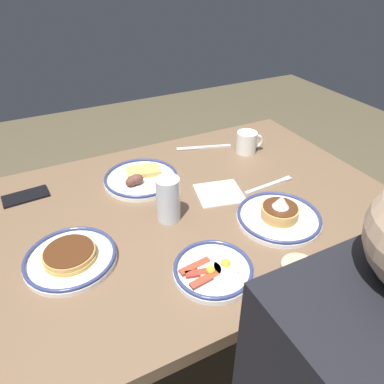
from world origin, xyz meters
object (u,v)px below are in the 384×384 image
at_px(butter_knife, 204,147).
at_px(drinking_glass, 168,201).
at_px(plate_far_companion, 279,216).
at_px(plate_near_main, 141,178).
at_px(cell_phone, 26,196).
at_px(fork_near, 269,185).
at_px(coffee_mug, 247,142).
at_px(paper_napkin, 219,193).
at_px(plate_far_side, 70,257).
at_px(plate_center_pancakes, 213,270).

bearing_deg(butter_knife, drinking_glass, 49.05).
xyz_separation_m(plate_far_companion, drinking_glass, (0.29, -0.16, 0.04)).
relative_size(plate_near_main, plate_far_companion, 1.03).
xyz_separation_m(cell_phone, fork_near, (-0.77, 0.31, -0.00)).
relative_size(coffee_mug, drinking_glass, 0.79).
bearing_deg(plate_near_main, drinking_glass, 91.70).
bearing_deg(drinking_glass, paper_napkin, -167.73).
distance_m(plate_far_side, fork_near, 0.69).
relative_size(plate_far_side, butter_knife, 1.09).
bearing_deg(butter_knife, plate_near_main, 21.97).
bearing_deg(cell_phone, plate_far_side, 97.87).
height_order(plate_far_companion, cell_phone, plate_far_companion).
distance_m(fork_near, butter_knife, 0.36).
bearing_deg(plate_center_pancakes, fork_near, -144.55).
bearing_deg(plate_near_main, butter_knife, -158.03).
xyz_separation_m(plate_far_companion, paper_napkin, (0.09, -0.21, -0.02)).
distance_m(coffee_mug, butter_knife, 0.18).
xyz_separation_m(plate_center_pancakes, paper_napkin, (-0.20, -0.30, -0.01)).
height_order(plate_center_pancakes, drinking_glass, drinking_glass).
bearing_deg(fork_near, butter_knife, -79.00).
distance_m(drinking_glass, cell_phone, 0.50).
xyz_separation_m(plate_near_main, plate_far_companion, (-0.30, 0.40, 0.00)).
bearing_deg(paper_napkin, fork_near, 168.88).
xyz_separation_m(plate_far_side, cell_phone, (0.08, -0.37, -0.01)).
xyz_separation_m(plate_near_main, plate_far_side, (0.30, 0.29, 0.00)).
relative_size(coffee_mug, cell_phone, 0.77).
relative_size(plate_far_companion, paper_napkin, 1.69).
bearing_deg(coffee_mug, paper_napkin, 40.22).
relative_size(plate_far_side, cell_phone, 1.67).
bearing_deg(plate_center_pancakes, plate_near_main, -88.10).
relative_size(plate_center_pancakes, butter_knife, 0.93).
bearing_deg(drinking_glass, plate_center_pancakes, 92.07).
bearing_deg(paper_napkin, plate_center_pancakes, 57.21).
bearing_deg(drinking_glass, plate_far_companion, 151.03).
height_order(plate_near_main, plate_center_pancakes, plate_near_main).
bearing_deg(paper_napkin, plate_near_main, -41.85).
bearing_deg(coffee_mug, cell_phone, -3.98).
relative_size(plate_near_main, plate_far_side, 1.08).
height_order(plate_far_companion, coffee_mug, plate_far_companion).
distance_m(plate_near_main, fork_near, 0.45).
distance_m(plate_far_companion, coffee_mug, 0.45).
relative_size(plate_near_main, butter_knife, 1.18).
bearing_deg(plate_near_main, plate_far_side, 44.18).
height_order(plate_far_companion, paper_napkin, plate_far_companion).
distance_m(cell_phone, fork_near, 0.83).
xyz_separation_m(plate_far_side, butter_knife, (-0.62, -0.42, -0.01)).
xyz_separation_m(plate_far_side, paper_napkin, (-0.51, -0.10, -0.01)).
xyz_separation_m(coffee_mug, fork_near, (0.07, 0.25, -0.04)).
height_order(plate_far_side, cell_phone, plate_far_side).
bearing_deg(cell_phone, plate_far_companion, 140.92).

